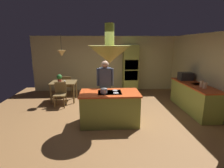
# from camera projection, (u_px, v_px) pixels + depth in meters

# --- Properties ---
(ground) EXTENTS (8.16, 8.16, 0.00)m
(ground) POSITION_uv_depth(u_px,v_px,m) (109.00, 120.00, 5.10)
(ground) COLOR olive
(wall_back) EXTENTS (6.80, 0.10, 2.55)m
(wall_back) POSITION_uv_depth(u_px,v_px,m) (106.00, 64.00, 8.16)
(wall_back) COLOR beige
(wall_back) RESTS_ON ground
(wall_right) EXTENTS (0.10, 7.20, 2.55)m
(wall_right) POSITION_uv_depth(u_px,v_px,m) (212.00, 74.00, 5.39)
(wall_right) COLOR beige
(wall_right) RESTS_ON ground
(kitchen_island) EXTENTS (1.63, 0.90, 0.93)m
(kitchen_island) POSITION_uv_depth(u_px,v_px,m) (110.00, 108.00, 4.80)
(kitchen_island) COLOR #939E42
(kitchen_island) RESTS_ON ground
(counter_run_right) EXTENTS (0.73, 2.26, 0.91)m
(counter_run_right) POSITION_uv_depth(u_px,v_px,m) (193.00, 97.00, 5.74)
(counter_run_right) COLOR #939E42
(counter_run_right) RESTS_ON ground
(oven_tower) EXTENTS (0.66, 0.62, 2.15)m
(oven_tower) POSITION_uv_depth(u_px,v_px,m) (130.00, 69.00, 7.87)
(oven_tower) COLOR #939E42
(oven_tower) RESTS_ON ground
(dining_table) EXTENTS (0.96, 0.82, 0.76)m
(dining_table) POSITION_uv_depth(u_px,v_px,m) (64.00, 85.00, 6.70)
(dining_table) COLOR brown
(dining_table) RESTS_ON ground
(person_at_island) EXTENTS (0.53, 0.23, 1.70)m
(person_at_island) POSITION_uv_depth(u_px,v_px,m) (105.00, 84.00, 5.37)
(person_at_island) COLOR tan
(person_at_island) RESTS_ON ground
(range_hood) EXTENTS (1.10, 1.10, 1.00)m
(range_hood) POSITION_uv_depth(u_px,v_px,m) (110.00, 53.00, 4.46)
(range_hood) COLOR #939E42
(pendant_light_over_table) EXTENTS (0.32, 0.32, 0.82)m
(pendant_light_over_table) POSITION_uv_depth(u_px,v_px,m) (62.00, 53.00, 6.42)
(pendant_light_over_table) COLOR #E0B266
(chair_facing_island) EXTENTS (0.40, 0.40, 0.87)m
(chair_facing_island) POSITION_uv_depth(u_px,v_px,m) (60.00, 93.00, 6.12)
(chair_facing_island) COLOR brown
(chair_facing_island) RESTS_ON ground
(chair_by_back_wall) EXTENTS (0.40, 0.40, 0.87)m
(chair_by_back_wall) POSITION_uv_depth(u_px,v_px,m) (67.00, 84.00, 7.35)
(chair_by_back_wall) COLOR brown
(chair_by_back_wall) RESTS_ON ground
(potted_plant_on_table) EXTENTS (0.20, 0.20, 0.30)m
(potted_plant_on_table) POSITION_uv_depth(u_px,v_px,m) (59.00, 78.00, 6.60)
(potted_plant_on_table) COLOR #99382D
(potted_plant_on_table) RESTS_ON dining_table
(cup_on_table) EXTENTS (0.07, 0.07, 0.09)m
(cup_on_table) POSITION_uv_depth(u_px,v_px,m) (65.00, 82.00, 6.47)
(cup_on_table) COLOR white
(cup_on_table) RESTS_ON dining_table
(canister_flour) EXTENTS (0.12, 0.12, 0.18)m
(canister_flour) POSITION_uv_depth(u_px,v_px,m) (205.00, 85.00, 5.08)
(canister_flour) COLOR #E0B78C
(canister_flour) RESTS_ON counter_run_right
(canister_sugar) EXTENTS (0.10, 0.10, 0.20)m
(canister_sugar) POSITION_uv_depth(u_px,v_px,m) (202.00, 84.00, 5.25)
(canister_sugar) COLOR #E0B78C
(canister_sugar) RESTS_ON counter_run_right
(microwave_on_counter) EXTENTS (0.46, 0.36, 0.28)m
(microwave_on_counter) POSITION_uv_depth(u_px,v_px,m) (186.00, 76.00, 6.26)
(microwave_on_counter) COLOR #232326
(microwave_on_counter) RESTS_ON counter_run_right
(cooking_pot_on_cooktop) EXTENTS (0.18, 0.18, 0.12)m
(cooking_pot_on_cooktop) POSITION_uv_depth(u_px,v_px,m) (104.00, 91.00, 4.54)
(cooking_pot_on_cooktop) COLOR #B2B2B7
(cooking_pot_on_cooktop) RESTS_ON kitchen_island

